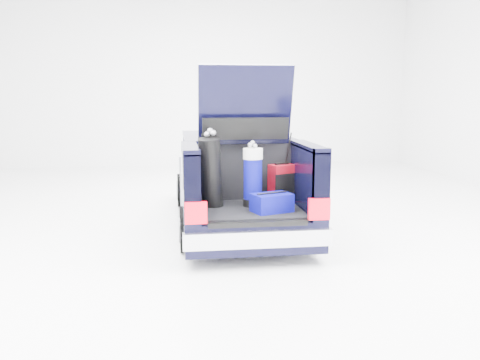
{
  "coord_description": "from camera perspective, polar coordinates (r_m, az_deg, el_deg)",
  "views": [
    {
      "loc": [
        -0.99,
        -7.93,
        2.09
      ],
      "look_at": [
        0.0,
        -0.5,
        0.81
      ],
      "focal_mm": 38.0,
      "sensor_mm": 36.0,
      "label": 1
    }
  ],
  "objects": [
    {
      "name": "ground",
      "position": [
        8.26,
        -0.46,
        -4.98
      ],
      "size": [
        14.0,
        14.0,
        0.0
      ],
      "primitive_type": "plane",
      "color": "white",
      "rests_on": "ground"
    },
    {
      "name": "car",
      "position": [
        8.22,
        -0.56,
        -0.25
      ],
      "size": [
        1.87,
        4.65,
        2.47
      ],
      "color": "black",
      "rests_on": "ground"
    },
    {
      "name": "red_suitcase",
      "position": [
        7.07,
        4.7,
        -0.38
      ],
      "size": [
        0.39,
        0.34,
        0.55
      ],
      "rotation": [
        0.0,
        0.0,
        0.41
      ],
      "color": "#67030D",
      "rests_on": "car"
    },
    {
      "name": "black_golf_bag",
      "position": [
        6.69,
        -3.3,
        0.88
      ],
      "size": [
        0.43,
        0.5,
        1.04
      ],
      "rotation": [
        0.0,
        0.0,
        -0.41
      ],
      "color": "black",
      "rests_on": "car"
    },
    {
      "name": "blue_golf_bag",
      "position": [
        6.76,
        1.45,
        0.38
      ],
      "size": [
        0.34,
        0.34,
        0.88
      ],
      "rotation": [
        0.0,
        0.0,
        -0.35
      ],
      "color": "black",
      "rests_on": "car"
    },
    {
      "name": "blue_duffel",
      "position": [
        6.49,
        3.59,
        -2.55
      ],
      "size": [
        0.56,
        0.46,
        0.26
      ],
      "rotation": [
        0.0,
        0.0,
        0.33
      ],
      "color": "#05046C",
      "rests_on": "car"
    }
  ]
}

